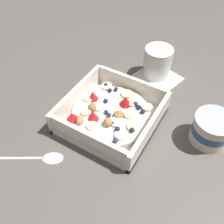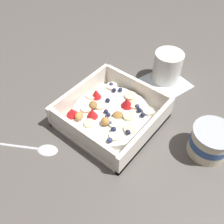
{
  "view_description": "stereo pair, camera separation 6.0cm",
  "coord_description": "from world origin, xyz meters",
  "px_view_note": "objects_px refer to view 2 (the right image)",
  "views": [
    {
      "loc": [
        0.34,
        0.21,
        0.48
      ],
      "look_at": [
        -0.0,
        0.01,
        0.03
      ],
      "focal_mm": 39.55,
      "sensor_mm": 36.0,
      "label": 1
    },
    {
      "loc": [
        0.31,
        0.26,
        0.48
      ],
      "look_at": [
        -0.0,
        0.01,
        0.03
      ],
      "focal_mm": 39.55,
      "sensor_mm": 36.0,
      "label": 2
    }
  ],
  "objects_px": {
    "fruit_bowl": "(111,114)",
    "yogurt_cup": "(210,141)",
    "folded_napkin": "(165,83)",
    "coffee_mug": "(168,67)",
    "spoon": "(36,148)"
  },
  "relations": [
    {
      "from": "spoon",
      "to": "yogurt_cup",
      "type": "relative_size",
      "value": 1.76
    },
    {
      "from": "spoon",
      "to": "folded_napkin",
      "type": "bearing_deg",
      "value": 163.6
    },
    {
      "from": "fruit_bowl",
      "to": "spoon",
      "type": "relative_size",
      "value": 1.37
    },
    {
      "from": "spoon",
      "to": "coffee_mug",
      "type": "xyz_separation_m",
      "value": [
        -0.4,
        0.1,
        0.04
      ]
    },
    {
      "from": "fruit_bowl",
      "to": "yogurt_cup",
      "type": "distance_m",
      "value": 0.24
    },
    {
      "from": "yogurt_cup",
      "to": "spoon",
      "type": "bearing_deg",
      "value": -51.72
    },
    {
      "from": "coffee_mug",
      "to": "fruit_bowl",
      "type": "bearing_deg",
      "value": -6.2
    },
    {
      "from": "fruit_bowl",
      "to": "yogurt_cup",
      "type": "height_order",
      "value": "yogurt_cup"
    },
    {
      "from": "fruit_bowl",
      "to": "coffee_mug",
      "type": "xyz_separation_m",
      "value": [
        -0.22,
        0.02,
        0.02
      ]
    },
    {
      "from": "fruit_bowl",
      "to": "coffee_mug",
      "type": "height_order",
      "value": "coffee_mug"
    },
    {
      "from": "fruit_bowl",
      "to": "coffee_mug",
      "type": "bearing_deg",
      "value": 173.8
    },
    {
      "from": "spoon",
      "to": "folded_napkin",
      "type": "xyz_separation_m",
      "value": [
        -0.38,
        0.11,
        -0.0
      ]
    },
    {
      "from": "yogurt_cup",
      "to": "folded_napkin",
      "type": "distance_m",
      "value": 0.24
    },
    {
      "from": "fruit_bowl",
      "to": "folded_napkin",
      "type": "xyz_separation_m",
      "value": [
        -0.2,
        0.03,
        -0.02
      ]
    },
    {
      "from": "coffee_mug",
      "to": "folded_napkin",
      "type": "distance_m",
      "value": 0.05
    }
  ]
}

